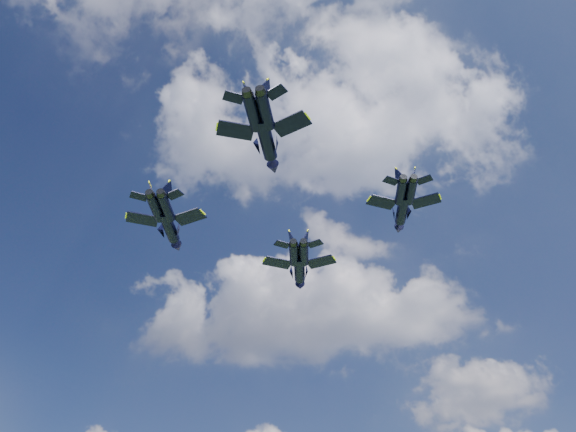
# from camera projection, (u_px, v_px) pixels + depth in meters

# --- Properties ---
(jet_lead) EXTENTS (13.18, 17.25, 4.08)m
(jet_lead) POSITION_uv_depth(u_px,v_px,m) (300.00, 270.00, 102.02)
(jet_lead) COLOR black
(jet_left) EXTENTS (12.78, 16.56, 3.94)m
(jet_left) POSITION_uv_depth(u_px,v_px,m) (170.00, 228.00, 89.12)
(jet_left) COLOR black
(jet_right) EXTENTS (11.28, 14.74, 3.49)m
(jet_right) POSITION_uv_depth(u_px,v_px,m) (402.00, 211.00, 86.38)
(jet_right) COLOR black
(jet_slot) EXTENTS (12.66, 16.07, 3.88)m
(jet_slot) POSITION_uv_depth(u_px,v_px,m) (267.00, 141.00, 74.21)
(jet_slot) COLOR black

